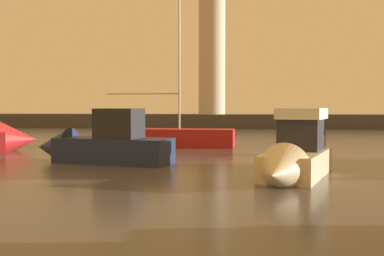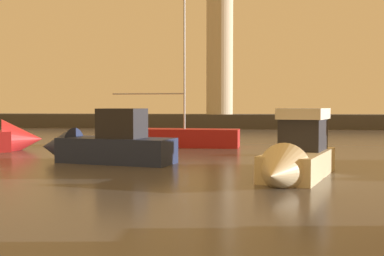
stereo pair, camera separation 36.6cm
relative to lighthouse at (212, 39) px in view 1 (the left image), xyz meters
The scene contains 7 objects.
ground_plane 29.21m from the lighthouse, 86.53° to the right, with size 220.00×220.00×0.00m, color #4C4742.
breakwater 9.68m from the lighthouse, ahead, with size 81.28×4.53×1.59m, color #423F3D.
lighthouse is the anchor object (origin of this frame).
motorboat_2 35.79m from the lighthouse, 94.90° to the right, with size 6.90×3.29×2.79m.
motorboat_3 39.88m from the lighthouse, 81.78° to the right, with size 3.59×6.39×2.88m.
sailboat_moored 27.51m from the lighthouse, 92.56° to the right, with size 8.66×2.31×13.52m.
mooring_buoy 32.34m from the lighthouse, 77.69° to the right, with size 0.84×0.84×0.84m, color #EA5919.
Camera 1 is at (2.11, -1.02, 2.61)m, focal length 44.65 mm.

